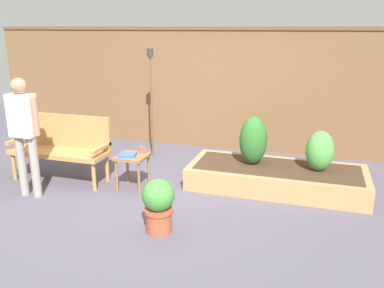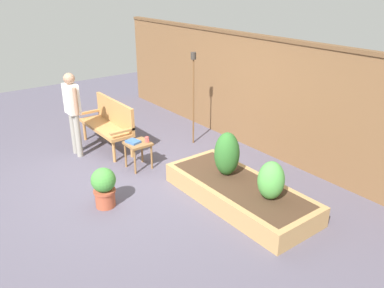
{
  "view_description": "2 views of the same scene",
  "coord_description": "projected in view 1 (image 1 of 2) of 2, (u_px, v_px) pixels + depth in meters",
  "views": [
    {
      "loc": [
        2.0,
        -4.33,
        2.17
      ],
      "look_at": [
        0.42,
        0.64,
        0.62
      ],
      "focal_mm": 37.29,
      "sensor_mm": 36.0,
      "label": 1
    },
    {
      "loc": [
        5.13,
        -2.63,
        3.08
      ],
      "look_at": [
        0.62,
        0.78,
        0.66
      ],
      "focal_mm": 36.4,
      "sensor_mm": 36.0,
      "label": 2
    }
  ],
  "objects": [
    {
      "name": "raised_planter_bed",
      "position": [
        276.0,
        177.0,
        5.53
      ],
      "size": [
        2.4,
        1.0,
        0.3
      ],
      "color": "#AD8451",
      "rests_on": "ground_plane"
    },
    {
      "name": "fence_back",
      "position": [
        202.0,
        88.0,
        7.22
      ],
      "size": [
        8.4,
        0.14,
        2.16
      ],
      "color": "brown",
      "rests_on": "ground_plane"
    },
    {
      "name": "shrub_near_bench",
      "position": [
        253.0,
        140.0,
        5.53
      ],
      "size": [
        0.38,
        0.38,
        0.68
      ],
      "color": "brown",
      "rests_on": "raised_planter_bed"
    },
    {
      "name": "book_on_table",
      "position": [
        127.0,
        155.0,
        5.36
      ],
      "size": [
        0.26,
        0.23,
        0.04
      ],
      "primitive_type": "cube",
      "rotation": [
        0.0,
        0.0,
        0.24
      ],
      "color": "#38609E",
      "rests_on": "side_table"
    },
    {
      "name": "tiki_torch",
      "position": [
        151.0,
        85.0,
        6.61
      ],
      "size": [
        0.1,
        0.1,
        1.82
      ],
      "color": "brown",
      "rests_on": "ground_plane"
    },
    {
      "name": "garden_bench",
      "position": [
        62.0,
        143.0,
        5.76
      ],
      "size": [
        1.44,
        0.48,
        0.94
      ],
      "color": "#B77F47",
      "rests_on": "ground_plane"
    },
    {
      "name": "cup_on_table",
      "position": [
        142.0,
        150.0,
        5.5
      ],
      "size": [
        0.11,
        0.07,
        0.09
      ],
      "color": "#CC4C47",
      "rests_on": "side_table"
    },
    {
      "name": "ground_plane",
      "position": [
        146.0,
        201.0,
        5.15
      ],
      "size": [
        14.0,
        14.0,
        0.0
      ],
      "primitive_type": "plane",
      "color": "#514C5B"
    },
    {
      "name": "potted_boxwood",
      "position": [
        158.0,
        204.0,
        4.29
      ],
      "size": [
        0.36,
        0.36,
        0.61
      ],
      "color": "#A84C33",
      "rests_on": "ground_plane"
    },
    {
      "name": "side_table",
      "position": [
        132.0,
        161.0,
        5.44
      ],
      "size": [
        0.4,
        0.4,
        0.48
      ],
      "color": "olive",
      "rests_on": "ground_plane"
    },
    {
      "name": "person_by_bench",
      "position": [
        24.0,
        127.0,
        5.04
      ],
      "size": [
        0.47,
        0.2,
        1.56
      ],
      "color": "gray",
      "rests_on": "ground_plane"
    },
    {
      "name": "shrub_far_corner",
      "position": [
        320.0,
        151.0,
        5.29
      ],
      "size": [
        0.36,
        0.36,
        0.55
      ],
      "color": "brown",
      "rests_on": "raised_planter_bed"
    }
  ]
}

